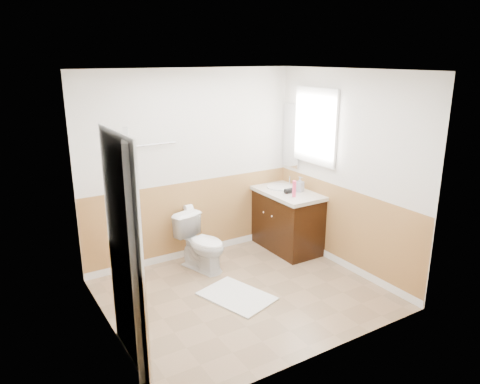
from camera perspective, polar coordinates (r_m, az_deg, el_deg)
floor at (r=5.37m, az=0.50°, el=-12.66°), size 3.00×3.00×0.00m
ceiling at (r=4.68m, az=0.58°, el=15.05°), size 3.00×3.00×0.00m
wall_back at (r=5.99m, az=-6.09°, el=3.24°), size 3.00×0.00×3.00m
wall_front at (r=3.90m, az=10.75°, el=-4.40°), size 3.00×0.00×3.00m
wall_left at (r=4.32m, az=-16.62°, el=-2.74°), size 0.00×3.00×3.00m
wall_right at (r=5.79m, az=13.22°, el=2.43°), size 0.00×3.00×3.00m
wainscot_back at (r=6.19m, az=-5.83°, el=-3.54°), size 3.00×0.00×3.00m
wainscot_front at (r=4.23m, az=10.08°, el=-13.87°), size 3.00×0.00×3.00m
wainscot_left at (r=4.62m, az=-15.69°, el=-11.54°), size 0.00×2.60×2.60m
wainscot_right at (r=6.01m, az=12.67°, el=-4.53°), size 0.00×2.60×2.60m
toilet at (r=5.83m, az=-4.82°, el=-6.40°), size 0.58×0.78×0.71m
bath_mat at (r=5.30m, az=-0.41°, el=-12.96°), size 0.76×0.93×0.02m
vanity_cabinet at (r=6.47m, az=5.66°, el=-3.59°), size 0.55×1.10×0.80m
vanity_knob_left at (r=6.17m, az=4.03°, el=-3.07°), size 0.03×0.03×0.03m
vanity_knob_right at (r=6.33m, az=2.99°, el=-2.55°), size 0.03×0.03×0.03m
countertop at (r=6.33m, az=5.70°, el=0.01°), size 0.60×1.15×0.05m
sink_basin at (r=6.44m, az=4.98°, el=0.65°), size 0.36×0.36×0.02m
faucet at (r=6.53m, az=6.26°, el=1.38°), size 0.02×0.02×0.14m
lotion_bottle at (r=6.00m, az=6.82°, el=0.39°), size 0.05×0.05×0.22m
soap_dispenser at (r=6.26m, az=7.51°, el=0.98°), size 0.11×0.12×0.21m
hair_dryer_body at (r=6.18m, az=6.22°, el=0.16°), size 0.14×0.07×0.07m
hair_dryer_handle at (r=6.18m, az=5.92°, el=-0.12°), size 0.03×0.03×0.07m
mirror_panel at (r=6.52m, az=6.46°, el=7.03°), size 0.02×0.35×0.90m
window_frame at (r=6.10m, az=9.45°, el=8.14°), size 0.04×0.80×1.00m
window_glass at (r=6.11m, az=9.56°, el=8.15°), size 0.01×0.70×0.90m
door at (r=4.02m, az=-13.23°, el=-7.46°), size 0.29×0.78×2.04m
door_frame at (r=4.00m, az=-14.28°, el=-7.53°), size 0.02×0.92×2.10m
door_knob at (r=4.35m, az=-13.83°, el=-6.58°), size 0.06×0.06×0.06m
towel_bar at (r=5.66m, az=-11.02°, el=5.86°), size 0.62×0.02×0.02m
tp_holder_bar at (r=6.04m, az=-6.49°, el=-2.10°), size 0.14×0.02×0.02m
tp_roll at (r=6.04m, az=-6.49°, el=-2.10°), size 0.10×0.11×0.11m
tp_sheet at (r=6.07m, az=-6.46°, el=-3.08°), size 0.10×0.01×0.16m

